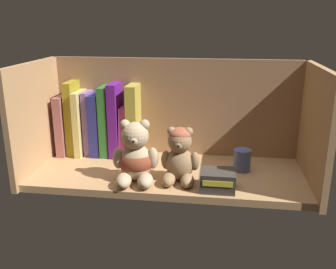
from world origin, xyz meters
TOP-DOWN VIEW (x-y plane):
  - shelf_board at (0.00, 0.00)cm, footprint 75.29×29.71cm
  - shelf_back_panel at (0.00, 15.45)cm, footprint 77.69×1.20cm
  - shelf_side_panel_left at (-38.44, 0.00)cm, footprint 1.60×32.11cm
  - shelf_side_panel_right at (38.44, 0.00)cm, footprint 1.60×32.11cm
  - book_0 at (-34.87, 12.08)cm, footprint 2.54×13.50cm
  - book_1 at (-31.94, 12.08)cm, footprint 2.77×11.12cm
  - book_2 at (-29.32, 12.08)cm, footprint 1.93×13.34cm
  - book_3 at (-27.12, 12.08)cm, footprint 1.70×9.08cm
  - book_4 at (-24.45, 12.08)cm, footprint 2.89×10.96cm
  - book_5 at (-21.31, 12.08)cm, footprint 2.69×10.70cm
  - book_6 at (-18.23, 12.08)cm, footprint 2.78×11.21cm
  - book_7 at (-15.45, 12.08)cm, footprint 2.53×9.71cm
  - book_8 at (-12.47, 12.08)cm, footprint 3.17×10.95cm
  - teddy_bear_larger at (-7.85, -7.63)cm, footprint 12.40×13.13cm
  - teddy_bear_smaller at (3.63, -5.82)cm, footprint 10.64×10.74cm
  - pillar_candle at (20.54, 3.49)cm, footprint 4.91×4.91cm
  - small_product_box at (13.90, -10.02)cm, footprint 8.70×7.39cm

SIDE VIEW (x-z plane):
  - shelf_board at x=0.00cm, z-range 0.00..2.00cm
  - small_product_box at x=13.90cm, z-range 2.00..7.01cm
  - pillar_candle at x=20.54cm, z-range 2.00..8.25cm
  - teddy_bear_larger at x=-7.85cm, z-range 0.20..16.98cm
  - teddy_bear_smaller at x=3.63cm, z-range 1.62..16.33cm
  - book_7 at x=-15.45cm, z-range 1.97..17.78cm
  - book_0 at x=-34.87cm, z-range 2.00..20.83cm
  - book_4 at x=-24.45cm, z-range 2.00..21.47cm
  - book_3 at x=-27.12cm, z-range 2.00..22.08cm
  - book_2 at x=-29.32cm, z-range 2.00..22.31cm
  - book_5 at x=-21.31cm, z-range 2.00..23.89cm
  - book_8 at x=-12.47cm, z-range 2.00..24.61cm
  - book_6 at x=-18.23cm, z-range 2.00..24.95cm
  - book_1 at x=-31.94cm, z-range 1.99..25.13cm
  - shelf_back_panel at x=0.00cm, z-range 0.00..32.15cm
  - shelf_side_panel_left at x=-38.44cm, z-range 0.00..32.15cm
  - shelf_side_panel_right at x=38.44cm, z-range 0.00..32.15cm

